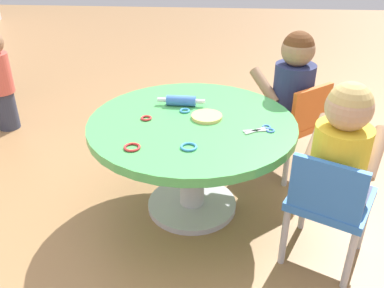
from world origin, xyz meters
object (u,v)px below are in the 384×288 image
(craft_table, at_px, (192,141))
(craft_scissors, at_px, (263,130))
(seated_child_left, at_px, (341,147))
(rolling_pin, at_px, (181,101))
(child_chair_left, at_px, (329,202))
(seated_child_right, at_px, (293,80))
(child_chair_right, at_px, (294,122))

(craft_table, xyz_separation_m, craft_scissors, (-0.07, -0.31, 0.11))
(seated_child_left, height_order, craft_scissors, seated_child_left)
(rolling_pin, bearing_deg, seated_child_left, -124.98)
(craft_table, distance_m, seated_child_left, 0.67)
(child_chair_left, bearing_deg, seated_child_right, 4.84)
(rolling_pin, height_order, craft_scissors, rolling_pin)
(seated_child_right, distance_m, rolling_pin, 0.62)
(child_chair_right, relative_size, rolling_pin, 2.32)
(child_chair_left, xyz_separation_m, child_chair_right, (0.71, 0.04, 0.00))
(seated_child_left, xyz_separation_m, craft_scissors, (0.22, 0.27, -0.05))
(seated_child_right, bearing_deg, craft_scissors, 158.54)
(seated_child_left, bearing_deg, craft_table, 63.54)
(craft_table, bearing_deg, child_chair_left, -119.98)
(child_chair_left, height_order, seated_child_right, seated_child_right)
(seated_child_left, bearing_deg, seated_child_right, 6.54)
(seated_child_left, distance_m, child_chair_right, 0.71)
(child_chair_right, bearing_deg, craft_scissors, 154.58)
(craft_table, height_order, child_chair_right, child_chair_right)
(child_chair_left, height_order, craft_scissors, child_chair_left)
(child_chair_right, bearing_deg, seated_child_right, 39.08)
(seated_child_right, bearing_deg, child_chair_left, -175.16)
(seated_child_right, xyz_separation_m, craft_scissors, (-0.49, 0.19, -0.05))
(child_chair_right, bearing_deg, rolling_pin, 110.42)
(seated_child_right, height_order, rolling_pin, seated_child_right)
(child_chair_left, relative_size, seated_child_right, 1.05)
(child_chair_left, relative_size, seated_child_left, 1.05)
(craft_table, distance_m, child_chair_right, 0.65)
(craft_table, height_order, child_chair_left, child_chair_left)
(seated_child_left, bearing_deg, child_chair_left, 153.08)
(seated_child_left, relative_size, child_chair_right, 0.95)
(child_chair_left, xyz_separation_m, seated_child_right, (0.74, 0.06, 0.23))
(child_chair_left, xyz_separation_m, rolling_pin, (0.49, 0.63, 0.20))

